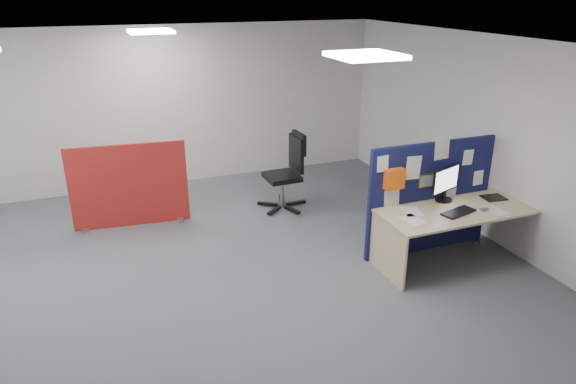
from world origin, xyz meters
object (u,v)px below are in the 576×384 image
object	(u,v)px
monitor_main	(446,182)
office_chair	(289,167)
main_desk	(452,219)
navy_divider	(428,197)
red_divider	(129,186)

from	to	relation	value
monitor_main	office_chair	bearing A→B (deg)	102.60
main_desk	monitor_main	bearing A→B (deg)	84.74
main_desk	office_chair	size ratio (longest dim) A/B	1.65
navy_divider	red_divider	xyz separation A→B (m)	(-3.53, 2.17, -0.15)
navy_divider	monitor_main	bearing A→B (deg)	-39.97
red_divider	main_desk	bearing A→B (deg)	-29.22
navy_divider	office_chair	world-z (taller)	navy_divider
red_divider	office_chair	xyz separation A→B (m)	(2.38, -0.20, 0.06)
main_desk	office_chair	bearing A→B (deg)	118.76
navy_divider	office_chair	bearing A→B (deg)	120.29
office_chair	navy_divider	bearing A→B (deg)	-61.90
navy_divider	main_desk	size ratio (longest dim) A/B	0.92
navy_divider	office_chair	size ratio (longest dim) A/B	1.53
red_divider	navy_divider	bearing A→B (deg)	-26.18
monitor_main	red_divider	size ratio (longest dim) A/B	0.31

